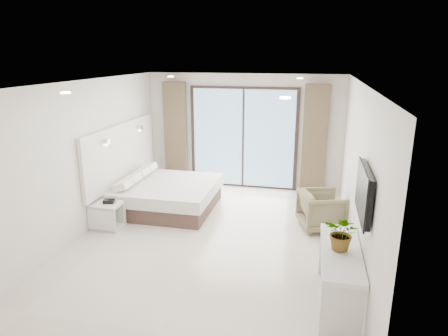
{
  "coord_description": "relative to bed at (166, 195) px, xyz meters",
  "views": [
    {
      "loc": [
        1.61,
        -6.07,
        3.13
      ],
      "look_at": [
        0.14,
        0.4,
        1.22
      ],
      "focal_mm": 32.0,
      "sensor_mm": 36.0,
      "label": 1
    }
  ],
  "objects": [
    {
      "name": "bed",
      "position": [
        0.0,
        0.0,
        0.0
      ],
      "size": [
        1.99,
        1.89,
        0.69
      ],
      "color": "brown",
      "rests_on": "ground"
    },
    {
      "name": "plant",
      "position": [
        3.36,
        -2.66,
        0.66
      ],
      "size": [
        0.56,
        0.59,
        0.36
      ],
      "primitive_type": "imported",
      "rotation": [
        0.0,
        0.0,
        -0.4
      ],
      "color": "#33662D",
      "rests_on": "console_desk"
    },
    {
      "name": "ground",
      "position": [
        1.32,
        -1.3,
        -0.29
      ],
      "size": [
        6.2,
        6.2,
        0.0
      ],
      "primitive_type": "plane",
      "color": "beige",
      "rests_on": "ground"
    },
    {
      "name": "room_shell",
      "position": [
        1.12,
        -0.44,
        1.29
      ],
      "size": [
        4.62,
        6.22,
        2.72
      ],
      "color": "silver",
      "rests_on": "ground"
    },
    {
      "name": "nightstand",
      "position": [
        -0.7,
        -1.18,
        -0.05
      ],
      "size": [
        0.54,
        0.45,
        0.49
      ],
      "rotation": [
        0.0,
        0.0,
        -0.01
      ],
      "color": "silver",
      "rests_on": "ground"
    },
    {
      "name": "armchair",
      "position": [
        3.17,
        -0.3,
        0.1
      ],
      "size": [
        0.91,
        0.94,
        0.78
      ],
      "primitive_type": "imported",
      "rotation": [
        0.0,
        0.0,
        1.89
      ],
      "color": "#807654",
      "rests_on": "ground"
    },
    {
      "name": "phone",
      "position": [
        -0.65,
        -1.15,
        0.23
      ],
      "size": [
        0.22,
        0.19,
        0.07
      ],
      "primitive_type": "cube",
      "rotation": [
        0.0,
        0.0,
        0.2
      ],
      "color": "black",
      "rests_on": "nightstand"
    },
    {
      "name": "console_desk",
      "position": [
        3.36,
        -2.65,
        0.27
      ],
      "size": [
        0.49,
        1.56,
        0.77
      ],
      "color": "silver",
      "rests_on": "ground"
    }
  ]
}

